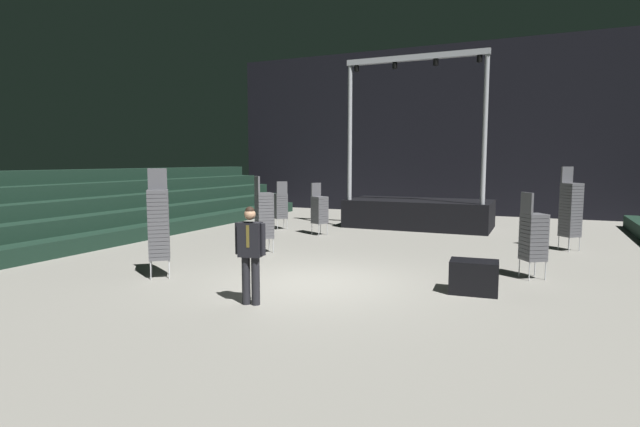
# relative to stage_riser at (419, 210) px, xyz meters

# --- Properties ---
(ground_plane) EXTENTS (22.00, 30.00, 0.10)m
(ground_plane) POSITION_rel_stage_riser_xyz_m (-0.00, -9.53, -0.71)
(ground_plane) COLOR gray
(arena_end_wall) EXTENTS (22.00, 0.30, 8.00)m
(arena_end_wall) POSITION_rel_stage_riser_xyz_m (-0.00, 5.47, 3.34)
(arena_end_wall) COLOR black
(arena_end_wall) RESTS_ON ground_plane
(bleacher_bank_left) EXTENTS (3.75, 24.00, 2.25)m
(bleacher_bank_left) POSITION_rel_stage_riser_xyz_m (-9.12, -8.53, 0.46)
(bleacher_bank_left) COLOR black
(bleacher_bank_left) RESTS_ON ground_plane
(stage_riser) EXTENTS (5.39, 2.72, 6.28)m
(stage_riser) POSITION_rel_stage_riser_xyz_m (0.00, 0.00, 0.00)
(stage_riser) COLOR black
(stage_riser) RESTS_ON ground_plane
(man_with_tie) EXTENTS (0.57, 0.30, 1.76)m
(man_with_tie) POSITION_rel_stage_riser_xyz_m (-0.38, -11.47, 0.33)
(man_with_tie) COLOR black
(man_with_tie) RESTS_ON ground_plane
(chair_stack_front_left) EXTENTS (0.61, 0.61, 1.88)m
(chair_stack_front_left) POSITION_rel_stage_riser_xyz_m (4.15, -7.28, 0.28)
(chair_stack_front_left) COLOR #B2B5BA
(chair_stack_front_left) RESTS_ON ground_plane
(chair_stack_front_right) EXTENTS (0.62, 0.62, 2.14)m
(chair_stack_front_right) POSITION_rel_stage_riser_xyz_m (-2.75, -6.97, 0.41)
(chair_stack_front_right) COLOR #B2B5BA
(chair_stack_front_right) RESTS_ON ground_plane
(chair_stack_mid_left) EXTENTS (0.62, 0.62, 1.79)m
(chair_stack_mid_left) POSITION_rel_stage_riser_xyz_m (-4.62, -2.61, 0.24)
(chair_stack_mid_left) COLOR #B2B5BA
(chair_stack_mid_left) RESTS_ON ground_plane
(chair_stack_mid_right) EXTENTS (0.62, 0.62, 2.39)m
(chair_stack_mid_right) POSITION_rel_stage_riser_xyz_m (5.06, -3.17, 0.53)
(chair_stack_mid_right) COLOR #B2B5BA
(chair_stack_mid_right) RESTS_ON ground_plane
(chair_stack_mid_centre) EXTENTS (0.62, 0.62, 2.39)m
(chair_stack_mid_centre) POSITION_rel_stage_riser_xyz_m (-3.33, -10.50, 0.53)
(chair_stack_mid_centre) COLOR #B2B5BA
(chair_stack_mid_centre) RESTS_ON ground_plane
(chair_stack_rear_left) EXTENTS (0.59, 0.59, 1.79)m
(chair_stack_rear_left) POSITION_rel_stage_riser_xyz_m (-2.68, -3.36, 0.24)
(chair_stack_rear_left) COLOR #B2B5BA
(chair_stack_rear_left) RESTS_ON ground_plane
(equipment_road_case) EXTENTS (0.94, 0.67, 0.64)m
(equipment_road_case) POSITION_rel_stage_riser_xyz_m (3.15, -9.07, -0.34)
(equipment_road_case) COLOR black
(equipment_road_case) RESTS_ON ground_plane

